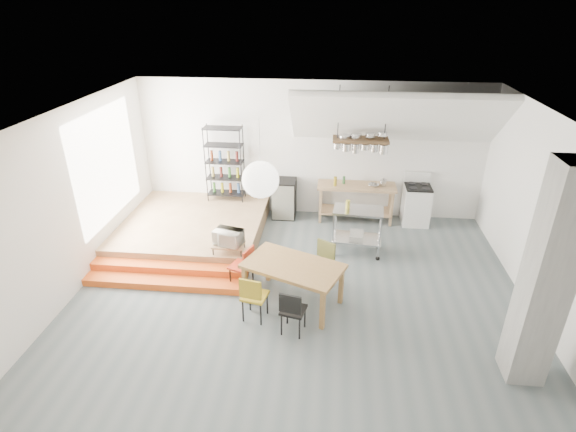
# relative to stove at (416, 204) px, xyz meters

# --- Properties ---
(floor) EXTENTS (8.00, 8.00, 0.00)m
(floor) POSITION_rel_stove_xyz_m (-2.50, -3.16, -0.48)
(floor) COLOR #566163
(floor) RESTS_ON ground
(wall_back) EXTENTS (8.00, 0.04, 3.20)m
(wall_back) POSITION_rel_stove_xyz_m (-2.50, 0.34, 1.12)
(wall_back) COLOR silver
(wall_back) RESTS_ON ground
(wall_left) EXTENTS (0.04, 7.00, 3.20)m
(wall_left) POSITION_rel_stove_xyz_m (-6.50, -3.16, 1.12)
(wall_left) COLOR silver
(wall_left) RESTS_ON ground
(wall_right) EXTENTS (0.04, 7.00, 3.20)m
(wall_right) POSITION_rel_stove_xyz_m (1.50, -3.16, 1.12)
(wall_right) COLOR silver
(wall_right) RESTS_ON ground
(ceiling) EXTENTS (8.00, 7.00, 0.02)m
(ceiling) POSITION_rel_stove_xyz_m (-2.50, -3.16, 2.72)
(ceiling) COLOR white
(ceiling) RESTS_ON wall_back
(slope_ceiling) EXTENTS (4.40, 1.44, 1.32)m
(slope_ceiling) POSITION_rel_stove_xyz_m (-0.70, -0.26, 2.07)
(slope_ceiling) COLOR white
(slope_ceiling) RESTS_ON wall_back
(window_pane) EXTENTS (0.02, 2.50, 2.20)m
(window_pane) POSITION_rel_stove_xyz_m (-6.48, -1.66, 1.32)
(window_pane) COLOR white
(window_pane) RESTS_ON wall_left
(platform) EXTENTS (3.00, 3.00, 0.40)m
(platform) POSITION_rel_stove_xyz_m (-5.00, -1.16, -0.28)
(platform) COLOR olive
(platform) RESTS_ON ground
(step_lower) EXTENTS (3.00, 0.35, 0.13)m
(step_lower) POSITION_rel_stove_xyz_m (-5.00, -3.11, -0.41)
(step_lower) COLOR #E2581A
(step_lower) RESTS_ON ground
(step_upper) EXTENTS (3.00, 0.35, 0.27)m
(step_upper) POSITION_rel_stove_xyz_m (-5.00, -2.76, -0.35)
(step_upper) COLOR #E2581A
(step_upper) RESTS_ON ground
(concrete_column) EXTENTS (0.50, 0.50, 3.20)m
(concrete_column) POSITION_rel_stove_xyz_m (0.80, -4.66, 1.12)
(concrete_column) COLOR gray
(concrete_column) RESTS_ON ground
(kitchen_counter) EXTENTS (1.80, 0.60, 0.91)m
(kitchen_counter) POSITION_rel_stove_xyz_m (-1.40, -0.01, 0.15)
(kitchen_counter) COLOR olive
(kitchen_counter) RESTS_ON ground
(stove) EXTENTS (0.60, 0.60, 1.18)m
(stove) POSITION_rel_stove_xyz_m (0.00, 0.00, 0.00)
(stove) COLOR white
(stove) RESTS_ON ground
(pot_rack) EXTENTS (1.20, 0.50, 1.43)m
(pot_rack) POSITION_rel_stove_xyz_m (-1.37, -0.23, 1.50)
(pot_rack) COLOR #3B2817
(pot_rack) RESTS_ON ceiling
(wire_shelving) EXTENTS (0.88, 0.38, 1.80)m
(wire_shelving) POSITION_rel_stove_xyz_m (-4.50, 0.04, 0.85)
(wire_shelving) COLOR black
(wire_shelving) RESTS_ON platform
(microwave_shelf) EXTENTS (0.60, 0.40, 0.16)m
(microwave_shelf) POSITION_rel_stove_xyz_m (-3.90, -2.41, 0.07)
(microwave_shelf) COLOR olive
(microwave_shelf) RESTS_ON platform
(paper_lantern) EXTENTS (0.60, 0.60, 0.60)m
(paper_lantern) POSITION_rel_stove_xyz_m (-3.12, -3.13, 1.72)
(paper_lantern) COLOR white
(paper_lantern) RESTS_ON ceiling
(dining_table) EXTENTS (1.86, 1.48, 0.78)m
(dining_table) POSITION_rel_stove_xyz_m (-2.57, -3.36, 0.21)
(dining_table) COLOR olive
(dining_table) RESTS_ON ground
(chair_mustard) EXTENTS (0.46, 0.46, 0.85)m
(chair_mustard) POSITION_rel_stove_xyz_m (-3.17, -3.90, 0.03)
(chair_mustard) COLOR #B1931E
(chair_mustard) RESTS_ON ground
(chair_black) EXTENTS (0.44, 0.44, 0.81)m
(chair_black) POSITION_rel_stove_xyz_m (-2.51, -4.17, 0.00)
(chair_black) COLOR black
(chair_black) RESTS_ON ground
(chair_olive) EXTENTS (0.55, 0.55, 0.87)m
(chair_olive) POSITION_rel_stove_xyz_m (-2.09, -2.76, 0.04)
(chair_olive) COLOR brown
(chair_olive) RESTS_ON ground
(chair_red) EXTENTS (0.48, 0.48, 0.82)m
(chair_red) POSITION_rel_stove_xyz_m (-3.49, -2.97, 0.01)
(chair_red) COLOR red
(chair_red) RESTS_ON ground
(rolling_cart) EXTENTS (1.06, 0.66, 0.99)m
(rolling_cart) POSITION_rel_stove_xyz_m (-1.42, -1.51, 0.16)
(rolling_cart) COLOR silver
(rolling_cart) RESTS_ON ground
(mini_fridge) EXTENTS (0.55, 0.55, 0.94)m
(mini_fridge) POSITION_rel_stove_xyz_m (-3.10, 0.04, -0.01)
(mini_fridge) COLOR black
(mini_fridge) RESTS_ON ground
(microwave) EXTENTS (0.60, 0.48, 0.29)m
(microwave) POSITION_rel_stove_xyz_m (-3.90, -2.41, 0.23)
(microwave) COLOR beige
(microwave) RESTS_ON microwave_shelf
(bowl) EXTENTS (0.30, 0.30, 0.06)m
(bowl) POSITION_rel_stove_xyz_m (-1.02, -0.06, 0.46)
(bowl) COLOR silver
(bowl) RESTS_ON kitchen_counter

